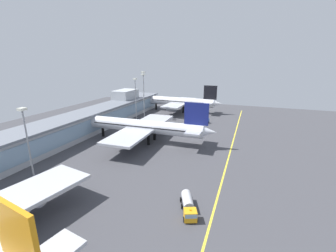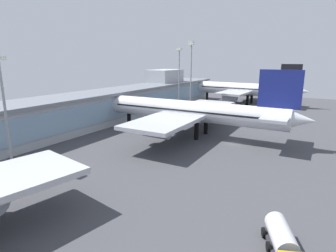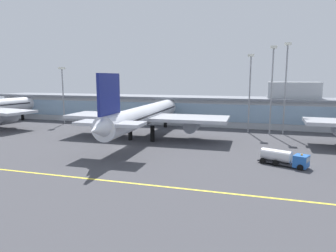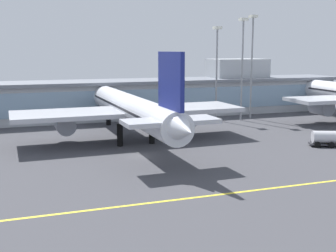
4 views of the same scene
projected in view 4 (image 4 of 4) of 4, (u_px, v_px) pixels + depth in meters
ground_plane at (142, 156)px, 72.68m from camera, size 193.10×193.10×0.00m
taxiway_centreline_stripe at (192, 198)px, 52.24m from camera, size 154.48×0.50×0.01m
terminal_building at (105, 98)px, 111.75m from camera, size 140.93×14.00×15.01m
airliner_near_right at (131, 109)px, 83.74m from camera, size 44.47×58.84×17.33m
apron_light_mast_west at (217, 59)px, 107.04m from camera, size 1.80×1.80×23.22m
apron_light_mast_centre at (243, 55)px, 107.15m from camera, size 1.80×1.80×25.25m
apron_light_mast_east at (252, 53)px, 110.11m from camera, size 1.80×1.80×26.19m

